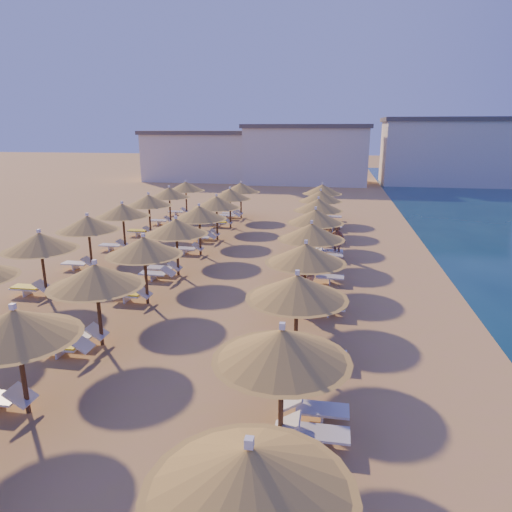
% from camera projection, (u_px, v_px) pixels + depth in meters
% --- Properties ---
extents(ground, '(220.00, 220.00, 0.00)m').
position_uv_depth(ground, '(206.00, 316.00, 17.06)').
color(ground, tan).
rests_on(ground, ground).
extents(hotel_blocks, '(46.51, 10.18, 8.10)m').
position_uv_depth(hotel_blocks, '(324.00, 153.00, 58.46)').
color(hotel_blocks, silver).
rests_on(hotel_blocks, ground).
extents(parasol_row_east, '(3.01, 36.47, 2.88)m').
position_uv_depth(parasol_row_east, '(309.00, 243.00, 18.44)').
color(parasol_row_east, brown).
rests_on(parasol_row_east, ground).
extents(parasol_row_west, '(3.01, 36.47, 2.88)m').
position_uv_depth(parasol_row_west, '(162.00, 236.00, 19.48)').
color(parasol_row_west, brown).
rests_on(parasol_row_west, ground).
extents(parasol_row_inland, '(3.01, 29.04, 2.88)m').
position_uv_depth(parasol_row_inland, '(106.00, 217.00, 23.74)').
color(parasol_row_inland, brown).
rests_on(parasol_row_inland, ground).
extents(loungers, '(13.79, 34.05, 0.66)m').
position_uv_depth(loungers, '(198.00, 278.00, 20.37)').
color(loungers, white).
rests_on(loungers, ground).
extents(beachgoer_b, '(0.84, 1.02, 1.92)m').
position_uv_depth(beachgoer_b, '(300.00, 269.00, 19.62)').
color(beachgoer_b, tan).
rests_on(beachgoer_b, ground).
extents(beachgoer_c, '(1.15, 0.95, 1.84)m').
position_uv_depth(beachgoer_c, '(337.00, 241.00, 24.60)').
color(beachgoer_c, tan).
rests_on(beachgoer_c, ground).
extents(beachgoer_a, '(0.58, 0.73, 1.75)m').
position_uv_depth(beachgoer_a, '(308.00, 296.00, 16.68)').
color(beachgoer_a, tan).
rests_on(beachgoer_a, ground).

